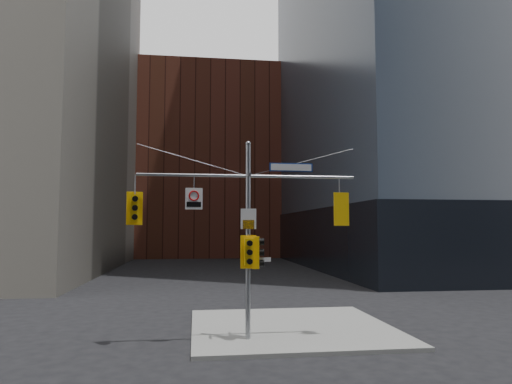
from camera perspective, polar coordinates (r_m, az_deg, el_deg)
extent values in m
plane|color=black|center=(15.19, -0.10, -20.16)|extent=(160.00, 160.00, 0.00)
cube|color=gray|center=(19.34, 4.43, -16.53)|extent=(8.00, 8.00, 0.15)
cube|color=black|center=(55.30, 25.28, -5.27)|extent=(36.40, 36.40, 6.00)
cube|color=brown|center=(73.21, -6.02, 3.23)|extent=(26.00, 20.00, 28.00)
cylinder|color=gray|center=(16.63, -1.00, -6.24)|extent=(0.18, 0.18, 7.20)
sphere|color=gray|center=(16.91, -0.98, 6.05)|extent=(0.20, 0.20, 0.20)
cylinder|color=gray|center=(16.62, -7.86, 2.09)|extent=(4.00, 0.11, 0.11)
cylinder|color=gray|center=(17.07, 5.70, 1.89)|extent=(4.00, 0.11, 0.11)
cylinder|color=gray|center=(16.38, -0.85, 2.15)|extent=(0.10, 0.70, 0.10)
cylinder|color=gray|center=(16.69, -7.84, 3.97)|extent=(4.00, 0.02, 1.12)
cylinder|color=gray|center=(17.14, 5.68, 3.72)|extent=(4.00, 0.02, 1.12)
cube|color=yellow|center=(16.66, -14.92, -1.95)|extent=(0.34, 0.27, 0.96)
cube|color=yellow|center=(16.83, -14.95, -1.98)|extent=(0.56, 0.13, 1.19)
cylinder|color=black|center=(16.50, -14.88, -0.82)|extent=(0.22, 0.18, 0.20)
cylinder|color=black|center=(16.57, -14.89, -0.83)|extent=(0.17, 0.05, 0.17)
cylinder|color=black|center=(16.48, -14.90, -1.93)|extent=(0.22, 0.18, 0.20)
cylinder|color=black|center=(16.55, -14.91, -1.94)|extent=(0.17, 0.05, 0.17)
cylinder|color=black|center=(16.47, -14.92, -3.04)|extent=(0.22, 0.18, 0.20)
cylinder|color=#0CE559|center=(16.54, -14.93, -3.04)|extent=(0.17, 0.05, 0.17)
cube|color=yellow|center=(17.37, 10.41, -2.13)|extent=(0.34, 0.25, 1.00)
cube|color=yellow|center=(17.21, 10.62, -2.11)|extent=(0.59, 0.08, 1.24)
cylinder|color=black|center=(17.56, 10.15, -1.07)|extent=(0.22, 0.17, 0.21)
cylinder|color=black|center=(17.49, 10.25, -1.06)|extent=(0.18, 0.03, 0.18)
cylinder|color=black|center=(17.55, 10.17, -2.16)|extent=(0.22, 0.17, 0.21)
cylinder|color=black|center=(17.48, 10.26, -2.15)|extent=(0.18, 0.03, 0.18)
cylinder|color=black|center=(17.54, 10.19, -3.25)|extent=(0.22, 0.17, 0.21)
cylinder|color=black|center=(17.47, 10.28, -3.24)|extent=(0.18, 0.03, 0.18)
cube|color=yellow|center=(16.68, -0.04, -7.57)|extent=(0.32, 0.41, 1.16)
cylinder|color=black|center=(16.65, 0.73, -6.24)|extent=(0.21, 0.27, 0.24)
cylinder|color=black|center=(16.66, 0.42, -6.24)|extent=(0.06, 0.21, 0.21)
cylinder|color=black|center=(16.67, 0.73, -7.57)|extent=(0.21, 0.27, 0.24)
cylinder|color=black|center=(16.67, 0.42, -7.57)|extent=(0.06, 0.21, 0.21)
cylinder|color=black|center=(16.69, 0.73, -8.90)|extent=(0.21, 0.27, 0.24)
cylinder|color=black|center=(16.70, 0.42, -8.90)|extent=(0.06, 0.21, 0.21)
cube|color=yellow|center=(16.36, -0.89, -7.52)|extent=(0.32, 0.23, 0.96)
cube|color=yellow|center=(16.52, -0.97, -7.49)|extent=(0.57, 0.05, 1.19)
cylinder|color=black|center=(16.17, -0.79, -6.42)|extent=(0.21, 0.15, 0.20)
cylinder|color=black|center=(16.24, -0.83, -6.41)|extent=(0.17, 0.02, 0.17)
cylinder|color=black|center=(16.18, -0.79, -7.55)|extent=(0.21, 0.15, 0.20)
cylinder|color=black|center=(16.25, -0.83, -7.54)|extent=(0.17, 0.02, 0.17)
cylinder|color=black|center=(16.20, -0.79, -8.68)|extent=(0.21, 0.15, 0.20)
cylinder|color=black|center=(16.27, -0.83, -8.67)|extent=(0.17, 0.02, 0.17)
cube|color=navy|center=(17.03, 4.41, 3.09)|extent=(1.64, 0.09, 0.32)
cube|color=silver|center=(17.01, 4.43, 3.10)|extent=(1.54, 0.06, 0.25)
cube|color=silver|center=(16.52, -7.77, -0.83)|extent=(0.62, 0.10, 0.77)
torus|color=#B20A0A|center=(16.51, -7.76, -0.47)|extent=(0.38, 0.10, 0.38)
cube|color=black|center=(16.49, -7.78, -1.54)|extent=(0.51, 0.07, 0.19)
cube|color=silver|center=(16.50, -0.95, -3.38)|extent=(0.57, 0.09, 0.74)
cube|color=#D88C00|center=(16.48, -0.94, -4.09)|extent=(0.41, 0.06, 0.33)
cube|color=silver|center=(16.71, 0.55, -8.45)|extent=(0.78, 0.07, 0.16)
cube|color=#145926|center=(17.12, -1.18, -9.31)|extent=(0.04, 0.80, 0.16)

